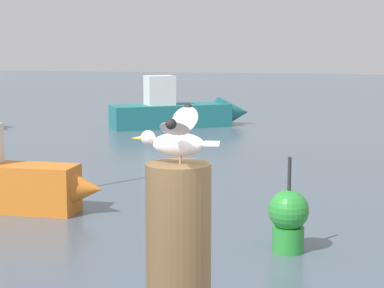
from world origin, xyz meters
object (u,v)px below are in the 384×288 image
object	(u,v)px
mooring_post	(179,270)
boat_teal	(184,112)
channel_buoy	(288,218)
seagull	(177,135)

from	to	relation	value
mooring_post	boat_teal	xyz separation A→B (m)	(-5.11, 19.72, -1.36)
channel_buoy	boat_teal	bearing A→B (deg)	110.37
boat_teal	channel_buoy	bearing A→B (deg)	-69.63
seagull	channel_buoy	xyz separation A→B (m)	(-0.15, 6.37, -1.99)
seagull	boat_teal	size ratio (longest dim) A/B	0.14
boat_teal	mooring_post	bearing A→B (deg)	-75.47
boat_teal	channel_buoy	xyz separation A→B (m)	(4.96, -13.35, -0.02)
seagull	channel_buoy	distance (m)	6.68
seagull	boat_teal	world-z (taller)	seagull
boat_teal	channel_buoy	world-z (taller)	boat_teal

